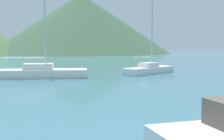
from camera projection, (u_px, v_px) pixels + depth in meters
sailboat_inner at (39, 72)px, 24.02m from camera, size 7.68×3.57×7.47m
sailboat_middle at (149, 68)px, 27.46m from camera, size 5.66×3.93×10.17m
hill_central at (81, 23)px, 86.20m from camera, size 49.03×49.03×16.29m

